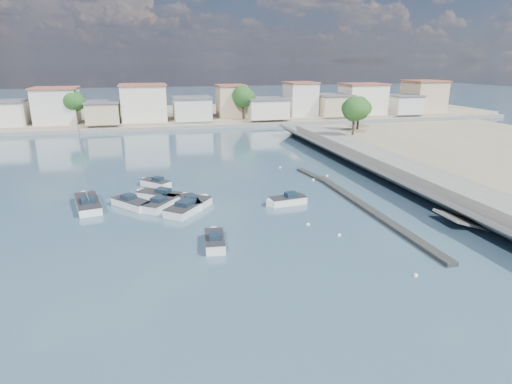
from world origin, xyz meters
TOP-DOWN VIEW (x-y plane):
  - ground at (0.00, 40.00)m, footprint 400.00×400.00m
  - seawall_walkway at (18.50, 13.00)m, footprint 5.00×90.00m
  - breakwater at (6.90, 12.69)m, footprint 2.00×31.02m
  - far_shore_land at (0.00, 92.00)m, footprint 160.00×40.00m
  - far_shore_quay at (0.00, 71.00)m, footprint 160.00×2.50m
  - far_town at (10.71, 76.92)m, footprint 113.01×12.80m
  - shore_trees at (8.34, 68.11)m, footprint 74.56×38.32m
  - motorboat_a at (-9.71, 5.52)m, footprint 2.01×4.55m
  - motorboat_b at (-13.50, 16.61)m, footprint 4.37×4.91m
  - motorboat_c at (-13.97, 19.53)m, footprint 5.19×4.55m
  - motorboat_d at (-0.63, 14.14)m, footprint 4.55×2.14m
  - motorboat_e at (-10.75, 16.37)m, footprint 2.26×4.76m
  - motorboat_f at (-14.17, 24.69)m, footprint 3.78×3.87m
  - motorboat_g at (-16.54, 17.11)m, footprint 4.43×4.89m
  - motorboat_h at (-10.79, 14.89)m, footprint 5.46×6.04m
  - sailboat at (-21.28, 18.65)m, footprint 3.50×7.29m
  - mooring_buoys at (3.70, 14.23)m, footprint 9.24×33.81m

SIDE VIEW (x-z plane):
  - ground at x=0.00m, z-range 0.00..0.00m
  - mooring_buoys at x=3.70m, z-range -0.13..0.23m
  - breakwater at x=6.90m, z-range 0.00..0.35m
  - motorboat_d at x=-0.63m, z-range -0.36..1.12m
  - motorboat_b at x=-13.50m, z-range -0.36..1.12m
  - motorboat_f at x=-14.17m, z-range -0.36..1.12m
  - motorboat_e at x=-10.75m, z-range -0.36..1.12m
  - motorboat_h at x=-10.79m, z-range -0.36..1.12m
  - motorboat_a at x=-9.71m, z-range -0.36..1.12m
  - motorboat_c at x=-13.97m, z-range -0.36..1.12m
  - motorboat_g at x=-16.54m, z-range -0.36..1.12m
  - far_shore_quay at x=0.00m, z-range 0.00..0.80m
  - sailboat at x=-21.28m, z-range -4.09..4.91m
  - far_shore_land at x=0.00m, z-range 0.00..1.40m
  - seawall_walkway at x=18.50m, z-range 0.00..1.80m
  - far_town at x=10.71m, z-range 0.76..9.11m
  - shore_trees at x=8.34m, z-range 2.26..10.18m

